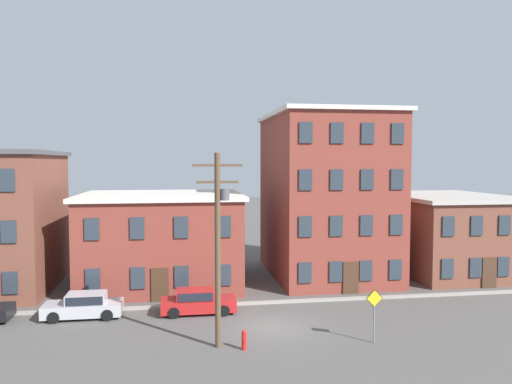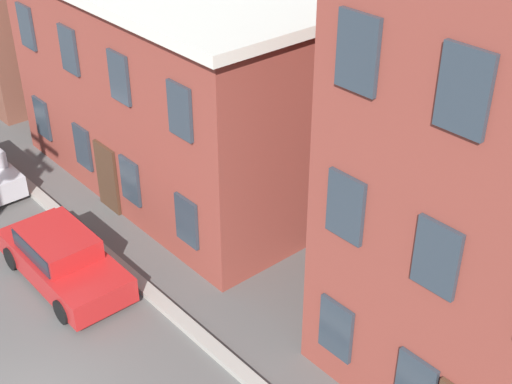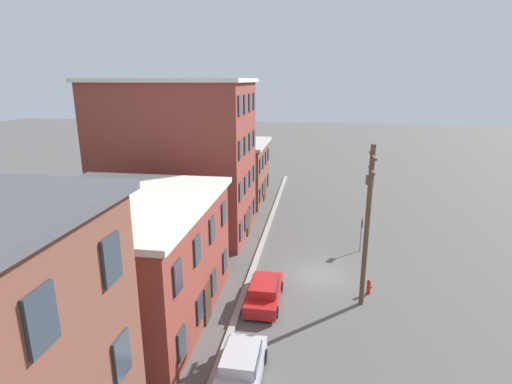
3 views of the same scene
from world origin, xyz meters
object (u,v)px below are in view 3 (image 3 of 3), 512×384
at_px(car_silver, 240,367).
at_px(caution_sign, 361,229).
at_px(utility_pole, 368,218).
at_px(fire_hydrant, 369,287).
at_px(car_red, 264,291).

distance_m(car_silver, caution_sign, 16.35).
relative_size(car_silver, caution_sign, 1.63).
height_order(utility_pole, fire_hydrant, utility_pole).
relative_size(utility_pole, fire_hydrant, 9.83).
bearing_deg(caution_sign, fire_hydrant, 179.07).
bearing_deg(car_red, utility_pole, -81.54).
bearing_deg(fire_hydrant, caution_sign, -0.93).
xyz_separation_m(car_silver, caution_sign, (14.98, -6.45, 1.04)).
bearing_deg(car_silver, fire_hydrant, -36.80).
bearing_deg(utility_pole, car_red, 98.46).
xyz_separation_m(caution_sign, utility_pole, (-7.66, 0.65, 3.51)).
bearing_deg(car_red, car_silver, 178.62).
bearing_deg(caution_sign, car_red, 143.49).
xyz_separation_m(car_silver, car_red, (6.48, -0.16, 0.00)).
xyz_separation_m(car_red, caution_sign, (8.50, -6.30, 1.04)).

